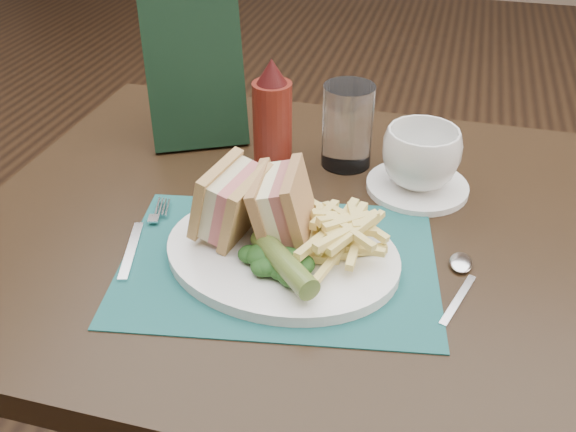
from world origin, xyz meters
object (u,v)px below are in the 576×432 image
object	(u,v)px
drinking_glass	(347,126)
ketchup_bottle	(272,120)
check_presenter	(195,69)
placemat	(279,262)
plate	(282,254)
sandwich_half_b	(266,204)
table_main	(296,398)
sandwich_half_a	(216,197)
coffee_cup	(421,157)
saucer	(417,186)

from	to	relation	value
drinking_glass	ketchup_bottle	bearing A→B (deg)	-146.48
check_presenter	placemat	bearing A→B (deg)	-80.21
plate	sandwich_half_b	size ratio (longest dim) A/B	3.09
table_main	sandwich_half_a	distance (m)	0.46
sandwich_half_a	coffee_cup	xyz separation A→B (m)	(0.24, 0.19, -0.01)
coffee_cup	drinking_glass	distance (m)	0.13
sandwich_half_b	ketchup_bottle	bearing A→B (deg)	97.96
plate	drinking_glass	xyz separation A→B (m)	(0.03, 0.26, 0.06)
placemat	plate	xyz separation A→B (m)	(0.00, 0.01, 0.01)
table_main	saucer	xyz separation A→B (m)	(0.15, 0.12, 0.38)
sandwich_half_a	placemat	bearing A→B (deg)	-7.43
plate	check_presenter	xyz separation A→B (m)	(-0.22, 0.28, 0.11)
ketchup_bottle	check_presenter	bearing A→B (deg)	150.65
table_main	drinking_glass	distance (m)	0.47
table_main	sandwich_half_a	size ratio (longest dim) A/B	9.24
coffee_cup	check_presenter	bearing A→B (deg)	169.25
table_main	coffee_cup	xyz separation A→B (m)	(0.15, 0.12, 0.43)
table_main	placemat	world-z (taller)	placemat
table_main	coffee_cup	world-z (taller)	coffee_cup
saucer	check_presenter	xyz separation A→B (m)	(-0.37, 0.07, 0.12)
placemat	ketchup_bottle	bearing A→B (deg)	107.93
sandwich_half_b	saucer	world-z (taller)	sandwich_half_b
saucer	check_presenter	size ratio (longest dim) A/B	0.59
table_main	check_presenter	xyz separation A→B (m)	(-0.22, 0.19, 0.50)
ketchup_bottle	sandwich_half_b	bearing A→B (deg)	-76.34
drinking_glass	placemat	bearing A→B (deg)	-97.00
placemat	coffee_cup	distance (m)	0.27
placemat	table_main	bearing A→B (deg)	90.41
sandwich_half_a	drinking_glass	bearing A→B (deg)	72.71
coffee_cup	drinking_glass	bearing A→B (deg)	156.72
sandwich_half_b	saucer	size ratio (longest dim) A/B	0.65
saucer	ketchup_bottle	xyz separation A→B (m)	(-0.22, -0.02, 0.09)
table_main	check_presenter	bearing A→B (deg)	139.16
plate	saucer	xyz separation A→B (m)	(0.15, 0.21, -0.00)
table_main	saucer	bearing A→B (deg)	38.19
placemat	saucer	size ratio (longest dim) A/B	2.62
sandwich_half_a	check_presenter	distance (m)	0.30
sandwich_half_a	check_presenter	bearing A→B (deg)	125.56
sandwich_half_b	drinking_glass	xyz separation A→B (m)	(0.06, 0.24, -0.00)
placemat	plate	bearing A→B (deg)	72.06
coffee_cup	ketchup_bottle	bearing A→B (deg)	-175.83
plate	check_presenter	world-z (taller)	check_presenter
check_presenter	table_main	bearing A→B (deg)	-68.02
plate	sandwich_half_a	distance (m)	0.11
sandwich_half_a	ketchup_bottle	world-z (taller)	ketchup_bottle
drinking_glass	table_main	bearing A→B (deg)	-101.39
ketchup_bottle	check_presenter	xyz separation A→B (m)	(-0.15, 0.09, 0.03)
plate	drinking_glass	bearing A→B (deg)	90.97
drinking_glass	check_presenter	distance (m)	0.26
sandwich_half_b	coffee_cup	distance (m)	0.26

